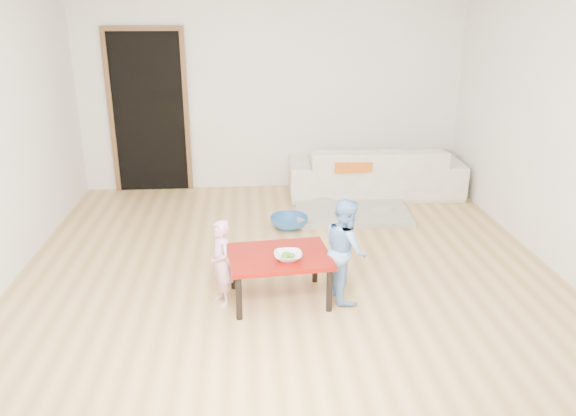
{
  "coord_description": "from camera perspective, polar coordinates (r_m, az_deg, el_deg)",
  "views": [
    {
      "loc": [
        -0.36,
        -4.88,
        2.36
      ],
      "look_at": [
        0.0,
        -0.2,
        0.65
      ],
      "focal_mm": 35.0,
      "sensor_mm": 36.0,
      "label": 1
    }
  ],
  "objects": [
    {
      "name": "red_table",
      "position": [
        4.74,
        -0.88,
        -7.02
      ],
      "size": [
        0.89,
        0.7,
        0.42
      ],
      "primitive_type": null,
      "rotation": [
        0.0,
        0.0,
        0.1
      ],
      "color": "maroon",
      "rests_on": "floor"
    },
    {
      "name": "back_wall",
      "position": [
        7.47,
        -1.62,
        11.84
      ],
      "size": [
        5.0,
        0.02,
        2.6
      ],
      "primitive_type": "cube",
      "color": "white",
      "rests_on": "floor"
    },
    {
      "name": "basin",
      "position": [
        6.27,
        0.1,
        -1.45
      ],
      "size": [
        0.42,
        0.42,
        0.13
      ],
      "primitive_type": "imported",
      "color": "#2A60A1",
      "rests_on": "floor"
    },
    {
      "name": "right_wall",
      "position": [
        5.76,
        25.72,
        7.43
      ],
      "size": [
        0.02,
        5.0,
        2.6
      ],
      "primitive_type": "cube",
      "color": "white",
      "rests_on": "floor"
    },
    {
      "name": "sofa",
      "position": [
        7.42,
        8.78,
        3.84
      ],
      "size": [
        2.25,
        0.95,
        0.65
      ],
      "primitive_type": "imported",
      "rotation": [
        0.0,
        0.0,
        3.1
      ],
      "color": "white",
      "rests_on": "floor"
    },
    {
      "name": "child_pink",
      "position": [
        4.64,
        -6.83,
        -5.6
      ],
      "size": [
        0.27,
        0.32,
        0.74
      ],
      "primitive_type": "imported",
      "rotation": [
        0.0,
        0.0,
        -1.18
      ],
      "color": "#CE5E86",
      "rests_on": "floor"
    },
    {
      "name": "doorway",
      "position": [
        7.59,
        -13.91,
        9.3
      ],
      "size": [
        1.02,
        0.08,
        2.11
      ],
      "primitive_type": null,
      "color": "brown",
      "rests_on": "back_wall"
    },
    {
      "name": "child_blue",
      "position": [
        4.7,
        5.87,
        -4.2
      ],
      "size": [
        0.39,
        0.47,
        0.88
      ],
      "primitive_type": "imported",
      "rotation": [
        0.0,
        0.0,
        1.72
      ],
      "color": "#5B89D4",
      "rests_on": "floor"
    },
    {
      "name": "blanket",
      "position": [
        6.8,
        6.41,
        -0.12
      ],
      "size": [
        1.38,
        1.18,
        0.07
      ],
      "primitive_type": null,
      "rotation": [
        0.0,
        0.0,
        -0.06
      ],
      "color": "#B7B4A2",
      "rests_on": "floor"
    },
    {
      "name": "bowl",
      "position": [
        4.55,
        0.0,
        -4.91
      ],
      "size": [
        0.23,
        0.23,
        0.06
      ],
      "primitive_type": "imported",
      "color": "white",
      "rests_on": "red_table"
    },
    {
      "name": "cushion",
      "position": [
        7.05,
        6.34,
        4.48
      ],
      "size": [
        0.48,
        0.43,
        0.12
      ],
      "primitive_type": "cube",
      "rotation": [
        0.0,
        0.0,
        0.05
      ],
      "color": "orange",
      "rests_on": "sofa"
    },
    {
      "name": "floor",
      "position": [
        5.44,
        -0.16,
        -5.72
      ],
      "size": [
        5.0,
        5.0,
        0.01
      ],
      "primitive_type": "cube",
      "color": "tan",
      "rests_on": "ground"
    },
    {
      "name": "broccoli",
      "position": [
        4.55,
        0.0,
        -4.91
      ],
      "size": [
        0.12,
        0.12,
        0.06
      ],
      "primitive_type": null,
      "color": "#2D5919",
      "rests_on": "red_table"
    }
  ]
}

